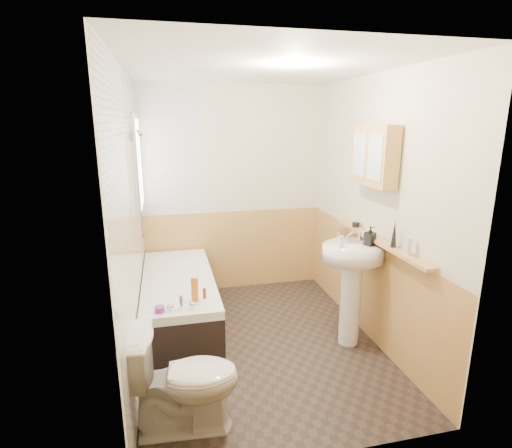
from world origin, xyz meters
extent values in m
plane|color=black|center=(0.00, 0.00, 0.00)|extent=(2.80, 2.80, 0.00)
plane|color=white|center=(0.00, 0.00, 2.50)|extent=(2.80, 2.80, 0.00)
cube|color=beige|center=(0.00, 1.41, 1.25)|extent=(2.20, 0.02, 2.50)
cube|color=beige|center=(0.00, -1.41, 1.25)|extent=(2.20, 0.02, 2.50)
cube|color=beige|center=(-1.11, 0.00, 1.25)|extent=(0.02, 2.80, 2.50)
cube|color=beige|center=(1.11, 0.00, 1.25)|extent=(0.02, 2.80, 2.50)
cube|color=tan|center=(1.09, 0.00, 0.50)|extent=(0.01, 2.80, 1.00)
cube|color=tan|center=(0.00, -1.39, 0.50)|extent=(2.20, 0.01, 1.00)
cube|color=tan|center=(0.00, 1.39, 0.50)|extent=(2.20, 0.01, 1.00)
cube|color=white|center=(-1.09, 0.00, 1.25)|extent=(0.01, 2.80, 2.50)
cube|color=white|center=(-0.73, 1.39, 1.75)|extent=(0.75, 0.01, 1.50)
cube|color=white|center=(-1.07, 0.95, 1.65)|extent=(0.03, 0.79, 0.99)
cube|color=white|center=(-1.05, 0.95, 1.65)|extent=(0.01, 0.70, 0.90)
cube|color=white|center=(-1.05, 0.95, 1.65)|extent=(0.01, 0.04, 0.90)
cube|color=black|center=(-0.73, 0.50, 0.24)|extent=(0.70, 1.72, 0.47)
cube|color=white|center=(-0.73, 0.50, 0.51)|extent=(0.70, 1.72, 0.08)
cube|color=white|center=(-0.73, 0.50, 0.50)|extent=(0.56, 1.58, 0.04)
cylinder|color=silver|center=(-0.73, -0.26, 0.62)|extent=(0.04, 0.04, 0.14)
sphere|color=silver|center=(-0.82, -0.26, 0.59)|extent=(0.06, 0.06, 0.06)
sphere|color=silver|center=(-0.64, -0.26, 0.59)|extent=(0.06, 0.06, 0.06)
cylinder|color=silver|center=(-1.05, 0.50, 1.58)|extent=(0.02, 0.02, 1.18)
cylinder|color=silver|center=(-1.05, 0.50, 1.03)|extent=(0.04, 0.04, 0.02)
cylinder|color=silver|center=(-1.05, 0.50, 2.12)|extent=(0.04, 0.04, 0.02)
cylinder|color=silver|center=(-1.00, 0.50, 1.97)|extent=(0.07, 0.08, 0.09)
imported|color=white|center=(-0.76, -0.95, 0.37)|extent=(0.80, 0.48, 0.75)
cylinder|color=white|center=(0.84, -0.17, 0.40)|extent=(0.19, 0.19, 0.80)
ellipsoid|color=white|center=(0.84, -0.17, 0.91)|extent=(0.58, 0.47, 0.16)
cylinder|color=silver|center=(0.73, -0.06, 1.03)|extent=(0.03, 0.03, 0.08)
cylinder|color=silver|center=(0.95, -0.06, 1.03)|extent=(0.03, 0.03, 0.08)
cylinder|color=silver|center=(0.84, -0.09, 1.07)|extent=(0.02, 0.11, 0.09)
cube|color=tan|center=(1.04, -0.23, 1.03)|extent=(0.10, 1.56, 0.03)
cube|color=tan|center=(1.02, -0.11, 1.78)|extent=(0.14, 0.59, 0.53)
cube|color=silver|center=(0.94, -0.26, 1.78)|extent=(0.01, 0.23, 0.40)
cube|color=silver|center=(0.94, 0.03, 1.78)|extent=(0.01, 0.23, 0.40)
cylinder|color=silver|center=(1.04, -0.70, 1.12)|extent=(0.06, 0.06, 0.15)
cone|color=black|center=(1.04, -0.49, 1.17)|extent=(0.06, 0.06, 0.24)
cylinder|color=black|center=(1.04, 0.20, 1.07)|extent=(0.10, 0.10, 0.05)
imported|color=black|center=(0.97, -0.23, 1.03)|extent=(0.15, 0.19, 0.08)
cylinder|color=silver|center=(0.69, -0.23, 1.04)|extent=(0.05, 0.05, 0.11)
cube|color=orange|center=(-0.61, -0.11, 0.66)|extent=(0.06, 0.05, 0.22)
cylinder|color=purple|center=(-0.91, -0.25, 0.58)|extent=(0.09, 0.09, 0.05)
cylinder|color=maroon|center=(-0.52, -0.07, 0.60)|extent=(0.04, 0.04, 0.09)
camera|label=1|loc=(-0.81, -3.35, 2.08)|focal=28.00mm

